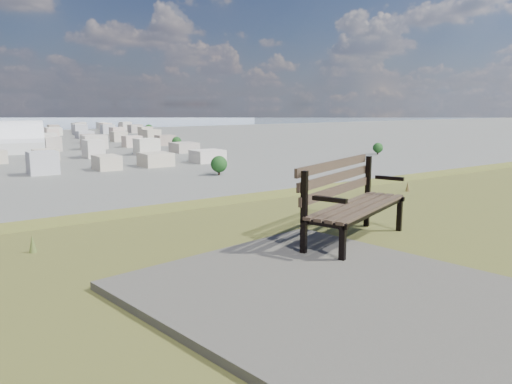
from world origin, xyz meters
TOP-DOWN VIEW (x-y plane):
  - park_bench at (-0.88, 1.39)m, footprint 1.84×1.17m
  - gravel_patch at (-2.10, -0.13)m, footprint 3.24×4.21m

SIDE VIEW (x-z plane):
  - gravel_patch at x=-2.10m, z-range 25.00..25.07m
  - park_bench at x=-0.88m, z-range 25.06..25.98m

